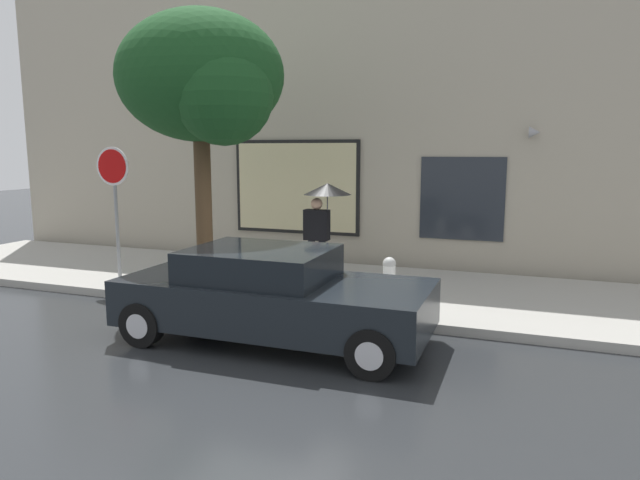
{
  "coord_description": "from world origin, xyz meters",
  "views": [
    {
      "loc": [
        3.7,
        -7.34,
        2.75
      ],
      "look_at": [
        0.33,
        1.8,
        1.2
      ],
      "focal_mm": 31.9,
      "sensor_mm": 36.0,
      "label": 1
    }
  ],
  "objects_px": {
    "pedestrian_with_umbrella": "(323,206)",
    "fire_hydrant": "(389,279)",
    "parked_car": "(272,295)",
    "stop_sign": "(114,187)",
    "street_tree": "(204,81)"
  },
  "relations": [
    {
      "from": "street_tree",
      "to": "parked_car",
      "type": "bearing_deg",
      "value": -40.16
    },
    {
      "from": "street_tree",
      "to": "pedestrian_with_umbrella",
      "type": "bearing_deg",
      "value": 37.25
    },
    {
      "from": "parked_car",
      "to": "pedestrian_with_umbrella",
      "type": "height_order",
      "value": "pedestrian_with_umbrella"
    },
    {
      "from": "street_tree",
      "to": "stop_sign",
      "type": "height_order",
      "value": "street_tree"
    },
    {
      "from": "stop_sign",
      "to": "pedestrian_with_umbrella",
      "type": "bearing_deg",
      "value": 16.34
    },
    {
      "from": "parked_car",
      "to": "fire_hydrant",
      "type": "distance_m",
      "value": 2.6
    },
    {
      "from": "parked_car",
      "to": "fire_hydrant",
      "type": "xyz_separation_m",
      "value": [
        1.17,
        2.32,
        -0.16
      ]
    },
    {
      "from": "pedestrian_with_umbrella",
      "to": "fire_hydrant",
      "type": "bearing_deg",
      "value": -27.6
    },
    {
      "from": "street_tree",
      "to": "stop_sign",
      "type": "bearing_deg",
      "value": 175.71
    },
    {
      "from": "parked_car",
      "to": "stop_sign",
      "type": "distance_m",
      "value": 4.93
    },
    {
      "from": "street_tree",
      "to": "fire_hydrant",
      "type": "bearing_deg",
      "value": 9.5
    },
    {
      "from": "fire_hydrant",
      "to": "stop_sign",
      "type": "height_order",
      "value": "stop_sign"
    },
    {
      "from": "pedestrian_with_umbrella",
      "to": "stop_sign",
      "type": "relative_size",
      "value": 0.74
    },
    {
      "from": "pedestrian_with_umbrella",
      "to": "street_tree",
      "type": "bearing_deg",
      "value": -142.75
    },
    {
      "from": "fire_hydrant",
      "to": "stop_sign",
      "type": "relative_size",
      "value": 0.28
    }
  ]
}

